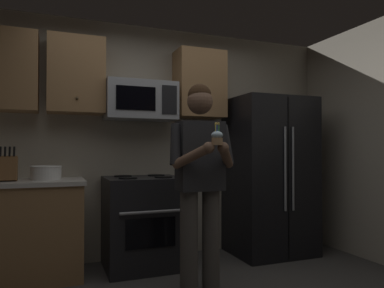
{
  "coord_description": "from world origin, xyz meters",
  "views": [
    {
      "loc": [
        -1.01,
        -2.29,
        1.2
      ],
      "look_at": [
        0.07,
        0.53,
        1.25
      ],
      "focal_mm": 33.76,
      "sensor_mm": 36.0,
      "label": 1
    }
  ],
  "objects_px": {
    "microwave": "(140,101)",
    "refrigerator": "(270,176)",
    "person": "(201,174)",
    "cupcake": "(217,138)",
    "oven_range": "(143,222)",
    "knife_block": "(8,168)",
    "bowl_large_white": "(46,172)"
  },
  "relations": [
    {
      "from": "microwave",
      "to": "cupcake",
      "type": "xyz_separation_m",
      "value": [
        0.29,
        -1.29,
        -0.43
      ]
    },
    {
      "from": "microwave",
      "to": "oven_range",
      "type": "bearing_deg",
      "value": -90.02
    },
    {
      "from": "refrigerator",
      "to": "knife_block",
      "type": "distance_m",
      "value": 2.75
    },
    {
      "from": "knife_block",
      "to": "bowl_large_white",
      "type": "relative_size",
      "value": 1.13
    },
    {
      "from": "bowl_large_white",
      "to": "person",
      "type": "relative_size",
      "value": 0.16
    },
    {
      "from": "cupcake",
      "to": "oven_range",
      "type": "bearing_deg",
      "value": 104.17
    },
    {
      "from": "oven_range",
      "to": "microwave",
      "type": "distance_m",
      "value": 1.26
    },
    {
      "from": "knife_block",
      "to": "bowl_large_white",
      "type": "xyz_separation_m",
      "value": [
        0.32,
        0.06,
        -0.05
      ]
    },
    {
      "from": "person",
      "to": "microwave",
      "type": "bearing_deg",
      "value": 107.09
    },
    {
      "from": "person",
      "to": "bowl_large_white",
      "type": "bearing_deg",
      "value": 144.62
    },
    {
      "from": "knife_block",
      "to": "person",
      "type": "bearing_deg",
      "value": -27.77
    },
    {
      "from": "refrigerator",
      "to": "cupcake",
      "type": "relative_size",
      "value": 10.35
    },
    {
      "from": "microwave",
      "to": "cupcake",
      "type": "relative_size",
      "value": 4.26
    },
    {
      "from": "oven_range",
      "to": "knife_block",
      "type": "height_order",
      "value": "knife_block"
    },
    {
      "from": "oven_range",
      "to": "person",
      "type": "distance_m",
      "value": 1.04
    },
    {
      "from": "person",
      "to": "cupcake",
      "type": "relative_size",
      "value": 10.13
    },
    {
      "from": "oven_range",
      "to": "microwave",
      "type": "relative_size",
      "value": 1.26
    },
    {
      "from": "knife_block",
      "to": "microwave",
      "type": "bearing_deg",
      "value": 6.82
    },
    {
      "from": "oven_range",
      "to": "knife_block",
      "type": "distance_m",
      "value": 1.37
    },
    {
      "from": "bowl_large_white",
      "to": "person",
      "type": "distance_m",
      "value": 1.49
    },
    {
      "from": "microwave",
      "to": "cupcake",
      "type": "height_order",
      "value": "microwave"
    },
    {
      "from": "knife_block",
      "to": "person",
      "type": "relative_size",
      "value": 0.18
    },
    {
      "from": "person",
      "to": "oven_range",
      "type": "bearing_deg",
      "value": 109.35
    },
    {
      "from": "oven_range",
      "to": "cupcake",
      "type": "relative_size",
      "value": 5.36
    },
    {
      "from": "cupcake",
      "to": "bowl_large_white",
      "type": "bearing_deg",
      "value": 135.58
    },
    {
      "from": "person",
      "to": "cupcake",
      "type": "bearing_deg",
      "value": -90.0
    },
    {
      "from": "bowl_large_white",
      "to": "cupcake",
      "type": "height_order",
      "value": "cupcake"
    },
    {
      "from": "oven_range",
      "to": "refrigerator",
      "type": "bearing_deg",
      "value": -1.5
    },
    {
      "from": "microwave",
      "to": "bowl_large_white",
      "type": "distance_m",
      "value": 1.18
    },
    {
      "from": "person",
      "to": "cupcake",
      "type": "xyz_separation_m",
      "value": [
        -0.0,
        -0.33,
        0.3
      ]
    },
    {
      "from": "oven_range",
      "to": "cupcake",
      "type": "distance_m",
      "value": 1.46
    },
    {
      "from": "microwave",
      "to": "refrigerator",
      "type": "bearing_deg",
      "value": -6.03
    }
  ]
}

